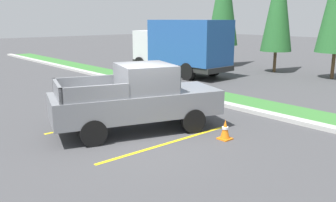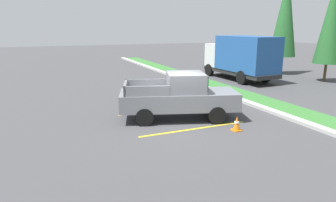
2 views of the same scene
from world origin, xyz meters
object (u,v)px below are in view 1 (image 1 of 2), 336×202
pickup_truck_main (138,98)px  cypress_tree_left_inner (279,2)px  cargo_truck_distant (181,45)px  traffic_cone (225,130)px

pickup_truck_main → cypress_tree_left_inner: size_ratio=0.72×
pickup_truck_main → cargo_truck_distant: (-7.49, 8.80, 0.81)m
pickup_truck_main → traffic_cone: size_ratio=9.24×
cypress_tree_left_inner → traffic_cone: cypress_tree_left_inner is taller
cypress_tree_left_inner → traffic_cone: size_ratio=12.83×
pickup_truck_main → traffic_cone: bearing=30.8°
pickup_truck_main → traffic_cone: 2.85m
pickup_truck_main → cypress_tree_left_inner: (-4.37, 14.36, 3.49)m
traffic_cone → pickup_truck_main: bearing=-149.2°
pickup_truck_main → traffic_cone: pickup_truck_main is taller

